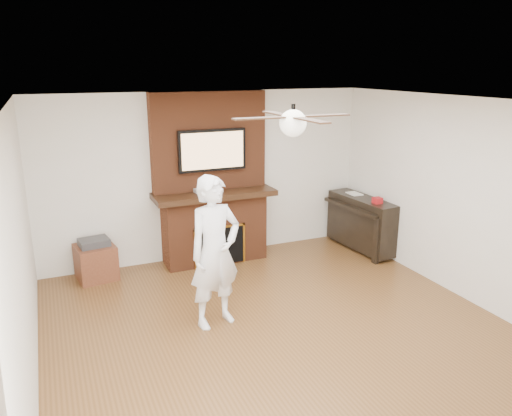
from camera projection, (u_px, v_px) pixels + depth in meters
name	position (u px, v px, depth m)	size (l,w,h in m)	color
room_shell	(291.00, 229.00, 5.05)	(5.36, 5.86, 2.86)	brown
fireplace	(212.00, 196.00, 7.37)	(1.78, 0.64, 2.50)	brown
tv	(212.00, 150.00, 7.14)	(1.00, 0.08, 0.60)	black
ceiling_fan	(293.00, 122.00, 4.75)	(1.21, 1.21, 0.31)	black
person	(215.00, 252.00, 5.51)	(0.63, 0.42, 1.73)	white
side_table	(96.00, 260.00, 6.86)	(0.57, 0.57, 0.58)	#582A19
piano	(362.00, 222.00, 7.90)	(0.59, 1.34, 0.95)	black
cable_box	(208.00, 190.00, 7.22)	(0.38, 0.22, 0.05)	silver
candle_orange	(209.00, 260.00, 7.44)	(0.07, 0.07, 0.10)	#BF6716
candle_green	(220.00, 260.00, 7.46)	(0.07, 0.07, 0.08)	#2D7034
candle_cream	(226.00, 260.00, 7.45)	(0.09, 0.09, 0.10)	#F4EDC2
candle_blue	(227.00, 260.00, 7.48)	(0.06, 0.06, 0.09)	#3645A2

